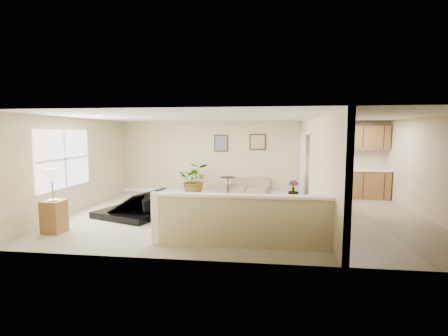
# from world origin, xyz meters

# --- Properties ---
(floor) EXTENTS (9.00, 9.00, 0.00)m
(floor) POSITION_xyz_m (0.00, 0.00, 0.00)
(floor) COLOR tan
(floor) RESTS_ON ground
(back_wall) EXTENTS (9.00, 0.04, 2.50)m
(back_wall) POSITION_xyz_m (0.00, 3.00, 1.25)
(back_wall) COLOR #CFBC8D
(back_wall) RESTS_ON floor
(front_wall) EXTENTS (9.00, 0.04, 2.50)m
(front_wall) POSITION_xyz_m (0.00, -3.00, 1.25)
(front_wall) COLOR #CFBC8D
(front_wall) RESTS_ON floor
(left_wall) EXTENTS (0.04, 6.00, 2.50)m
(left_wall) POSITION_xyz_m (-4.50, 0.00, 1.25)
(left_wall) COLOR #CFBC8D
(left_wall) RESTS_ON floor
(right_wall) EXTENTS (0.04, 6.00, 2.50)m
(right_wall) POSITION_xyz_m (4.50, 0.00, 1.25)
(right_wall) COLOR #CFBC8D
(right_wall) RESTS_ON floor
(ceiling) EXTENTS (9.00, 6.00, 0.04)m
(ceiling) POSITION_xyz_m (0.00, 0.00, 2.50)
(ceiling) COLOR silver
(ceiling) RESTS_ON back_wall
(kitchen_vinyl) EXTENTS (2.70, 6.00, 0.01)m
(kitchen_vinyl) POSITION_xyz_m (3.15, 0.00, 0.00)
(kitchen_vinyl) COLOR gray
(kitchen_vinyl) RESTS_ON floor
(interior_partition) EXTENTS (0.18, 5.99, 2.50)m
(interior_partition) POSITION_xyz_m (1.80, 0.25, 1.22)
(interior_partition) COLOR #CFBC8D
(interior_partition) RESTS_ON floor
(pony_half_wall) EXTENTS (3.42, 0.22, 1.00)m
(pony_half_wall) POSITION_xyz_m (0.08, -2.30, 0.52)
(pony_half_wall) COLOR #CFBC8D
(pony_half_wall) RESTS_ON floor
(left_window) EXTENTS (0.05, 2.15, 1.45)m
(left_window) POSITION_xyz_m (-4.49, -0.50, 1.45)
(left_window) COLOR white
(left_window) RESTS_ON left_wall
(wall_art_left) EXTENTS (0.48, 0.04, 0.58)m
(wall_art_left) POSITION_xyz_m (-0.95, 2.97, 1.75)
(wall_art_left) COLOR #3A2515
(wall_art_left) RESTS_ON back_wall
(wall_mirror) EXTENTS (0.55, 0.04, 0.55)m
(wall_mirror) POSITION_xyz_m (0.30, 2.97, 1.80)
(wall_mirror) COLOR #3A2515
(wall_mirror) RESTS_ON back_wall
(kitchen_cabinets) EXTENTS (2.36, 0.65, 2.33)m
(kitchen_cabinets) POSITION_xyz_m (3.19, 2.73, 0.87)
(kitchen_cabinets) COLOR brown
(kitchen_cabinets) RESTS_ON floor
(piano) EXTENTS (2.19, 2.17, 1.49)m
(piano) POSITION_xyz_m (-2.82, -0.21, 0.62)
(piano) COLOR black
(piano) RESTS_ON floor
(piano_bench) EXTENTS (0.65, 0.84, 0.50)m
(piano_bench) POSITION_xyz_m (-1.76, -0.58, 0.25)
(piano_bench) COLOR black
(piano_bench) RESTS_ON floor
(loveseat) EXTENTS (1.55, 1.08, 0.79)m
(loveseat) POSITION_xyz_m (-0.01, 2.69, 0.30)
(loveseat) COLOR tan
(loveseat) RESTS_ON floor
(accent_table) EXTENTS (0.46, 0.46, 0.67)m
(accent_table) POSITION_xyz_m (-0.65, 2.38, 0.43)
(accent_table) COLOR black
(accent_table) RESTS_ON floor
(palm_plant) EXTENTS (1.12, 1.00, 1.13)m
(palm_plant) POSITION_xyz_m (-1.73, 2.28, 0.56)
(palm_plant) COLOR black
(palm_plant) RESTS_ON floor
(small_plant) EXTENTS (0.41, 0.41, 0.61)m
(small_plant) POSITION_xyz_m (1.45, 2.24, 0.26)
(small_plant) COLOR black
(small_plant) RESTS_ON floor
(lamp_stand) EXTENTS (0.42, 0.42, 1.36)m
(lamp_stand) POSITION_xyz_m (-3.87, -1.87, 0.58)
(lamp_stand) COLOR brown
(lamp_stand) RESTS_ON floor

